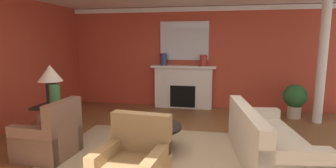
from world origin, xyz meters
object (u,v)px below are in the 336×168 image
mantel_mirror (184,41)px  sofa (266,144)px  fireplace (183,88)px  vase_mantel_right (203,61)px  coffee_table (153,132)px  armchair_near_window (50,139)px  side_table (53,121)px  table_lamp (50,77)px  vase_on_side_table (55,96)px  potted_plant (295,98)px  vase_mantel_left (164,59)px

mantel_mirror → sofa: (1.73, -3.33, -1.59)m
fireplace → vase_mantel_right: (0.55, -0.05, 0.78)m
mantel_mirror → coffee_table: 3.58m
armchair_near_window → side_table: 0.71m
armchair_near_window → coffee_table: size_ratio=0.95×
sofa → table_lamp: (-3.75, 0.14, 0.93)m
coffee_table → table_lamp: size_ratio=1.33×
sofa → side_table: (-3.75, 0.14, 0.10)m
coffee_table → vase_on_side_table: vase_on_side_table is taller
mantel_mirror → armchair_near_window: size_ratio=1.43×
coffee_table → vase_mantel_right: (0.65, 3.06, 1.01)m
vase_on_side_table → potted_plant: size_ratio=0.50×
potted_plant → vase_mantel_left: bearing=172.3°
sofa → coffee_table: (-1.83, 0.10, 0.04)m
vase_mantel_right → coffee_table: bearing=-102.0°
mantel_mirror → armchair_near_window: 4.44m
mantel_mirror → side_table: (-2.02, -3.18, -1.48)m
armchair_near_window → vase_mantel_right: bearing=58.4°
sofa → coffee_table: sofa is taller
mantel_mirror → sofa: size_ratio=0.62×
fireplace → sofa: bearing=-61.6°
side_table → vase_mantel_right: bearing=49.6°
armchair_near_window → vase_mantel_left: bearing=72.7°
armchair_near_window → vase_mantel_right: vase_mantel_right is taller
vase_on_side_table → armchair_near_window: bearing=-68.9°
side_table → vase_on_side_table: 0.54m
fireplace → vase_on_side_table: 3.71m
vase_mantel_left → fireplace: bearing=5.1°
mantel_mirror → table_lamp: size_ratio=1.81×
armchair_near_window → potted_plant: size_ratio=1.14×
armchair_near_window → mantel_mirror: bearing=66.2°
fireplace → vase_on_side_table: size_ratio=4.31×
fireplace → armchair_near_window: size_ratio=1.89×
armchair_near_window → side_table: armchair_near_window is taller
vase_mantel_left → vase_mantel_right: bearing=0.0°
coffee_table → potted_plant: potted_plant is taller
mantel_mirror → vase_mantel_right: 0.78m
vase_mantel_right → potted_plant: 2.47m
coffee_table → side_table: 1.92m
vase_mantel_right → vase_mantel_left: vase_mantel_left is taller
sofa → vase_mantel_right: 3.53m
side_table → sofa: bearing=-2.2°
fireplace → side_table: size_ratio=2.57×
sofa → vase_mantel_left: 4.04m
coffee_table → potted_plant: 3.91m
coffee_table → vase_mantel_left: 3.26m
coffee_table → side_table: side_table is taller
potted_plant → fireplace: bearing=169.8°
vase_mantel_right → vase_on_side_table: vase_mantel_right is taller
mantel_mirror → vase_mantel_left: mantel_mirror is taller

